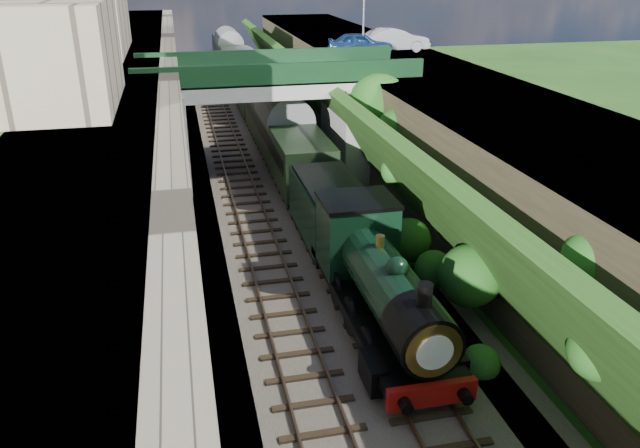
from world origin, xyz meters
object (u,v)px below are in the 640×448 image
at_px(tree, 380,108).
at_px(lamppost, 365,5).
at_px(tender, 330,214).
at_px(car_blue, 360,44).
at_px(road_bridge, 283,110).
at_px(car_silver, 394,40).
at_px(locomotive, 380,284).

xyz_separation_m(tree, lamppost, (1.66, 9.05, 4.92)).
bearing_deg(tender, lamppost, 69.04).
relative_size(lamppost, car_blue, 1.33).
bearing_deg(car_blue, road_bridge, 146.63).
distance_m(car_silver, locomotive, 27.53).
relative_size(car_blue, car_silver, 0.90).
xyz_separation_m(lamppost, car_silver, (2.71, 1.46, -2.50)).
bearing_deg(tree, locomotive, -107.50).
relative_size(car_blue, locomotive, 0.44).
relative_size(lamppost, locomotive, 0.59).
height_order(car_silver, tender, car_silver).
distance_m(car_blue, car_silver, 3.03).
height_order(road_bridge, lamppost, lamppost).
distance_m(car_blue, tender, 18.93).
relative_size(road_bridge, tender, 2.67).
bearing_deg(locomotive, road_bridge, 90.80).
height_order(lamppost, car_blue, lamppost).
height_order(tree, locomotive, tree).
relative_size(road_bridge, tree, 2.42).
relative_size(car_silver, locomotive, 0.49).
height_order(tree, car_blue, car_blue).
relative_size(car_silver, tender, 0.83).
distance_m(road_bridge, car_silver, 12.17).
xyz_separation_m(car_silver, tender, (-9.09, -18.10, -5.45)).
bearing_deg(tree, lamppost, 79.59).
height_order(tree, lamppost, lamppost).
height_order(road_bridge, locomotive, road_bridge).
height_order(road_bridge, car_blue, car_blue).
xyz_separation_m(road_bridge, locomotive, (0.26, -18.27, -2.18)).
bearing_deg(tender, car_blue, 69.85).
bearing_deg(locomotive, car_blue, 75.63).
xyz_separation_m(road_bridge, car_blue, (6.51, 6.13, 2.94)).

